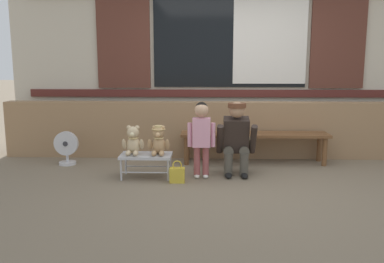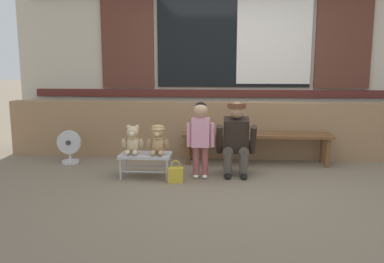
{
  "view_description": "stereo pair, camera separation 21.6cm",
  "coord_description": "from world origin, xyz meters",
  "px_view_note": "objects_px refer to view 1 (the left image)",
  "views": [
    {
      "loc": [
        -0.38,
        -4.63,
        1.42
      ],
      "look_at": [
        -0.55,
        0.51,
        0.55
      ],
      "focal_mm": 37.58,
      "sensor_mm": 36.0,
      "label": 1
    },
    {
      "loc": [
        -0.16,
        -4.62,
        1.42
      ],
      "look_at": [
        -0.55,
        0.51,
        0.55
      ],
      "focal_mm": 37.58,
      "sensor_mm": 36.0,
      "label": 2
    }
  ],
  "objects_px": {
    "teddy_bear_plain": "(133,141)",
    "floor_fan": "(66,148)",
    "small_display_bench": "(146,157)",
    "wooden_bench_long": "(254,138)",
    "teddy_bear_with_hat": "(159,141)",
    "handbag_on_ground": "(177,175)",
    "child_standing": "(201,131)",
    "adult_crouching": "(237,138)"
  },
  "relations": [
    {
      "from": "wooden_bench_long",
      "to": "teddy_bear_with_hat",
      "type": "height_order",
      "value": "teddy_bear_with_hat"
    },
    {
      "from": "small_display_bench",
      "to": "handbag_on_ground",
      "type": "bearing_deg",
      "value": -26.38
    },
    {
      "from": "child_standing",
      "to": "adult_crouching",
      "type": "distance_m",
      "value": 0.49
    },
    {
      "from": "teddy_bear_plain",
      "to": "child_standing",
      "type": "distance_m",
      "value": 0.86
    },
    {
      "from": "floor_fan",
      "to": "small_display_bench",
      "type": "bearing_deg",
      "value": -26.37
    },
    {
      "from": "teddy_bear_plain",
      "to": "teddy_bear_with_hat",
      "type": "relative_size",
      "value": 1.0
    },
    {
      "from": "child_standing",
      "to": "floor_fan",
      "type": "height_order",
      "value": "child_standing"
    },
    {
      "from": "small_display_bench",
      "to": "handbag_on_ground",
      "type": "distance_m",
      "value": 0.48
    },
    {
      "from": "child_standing",
      "to": "handbag_on_ground",
      "type": "height_order",
      "value": "child_standing"
    },
    {
      "from": "small_display_bench",
      "to": "teddy_bear_with_hat",
      "type": "height_order",
      "value": "teddy_bear_with_hat"
    },
    {
      "from": "teddy_bear_plain",
      "to": "teddy_bear_with_hat",
      "type": "distance_m",
      "value": 0.32
    },
    {
      "from": "small_display_bench",
      "to": "teddy_bear_plain",
      "type": "distance_m",
      "value": 0.25
    },
    {
      "from": "small_display_bench",
      "to": "adult_crouching",
      "type": "distance_m",
      "value": 1.18
    },
    {
      "from": "wooden_bench_long",
      "to": "handbag_on_ground",
      "type": "distance_m",
      "value": 1.47
    },
    {
      "from": "adult_crouching",
      "to": "wooden_bench_long",
      "type": "bearing_deg",
      "value": 64.53
    },
    {
      "from": "wooden_bench_long",
      "to": "teddy_bear_with_hat",
      "type": "bearing_deg",
      "value": -148.03
    },
    {
      "from": "child_standing",
      "to": "wooden_bench_long",
      "type": "bearing_deg",
      "value": 46.55
    },
    {
      "from": "small_display_bench",
      "to": "floor_fan",
      "type": "bearing_deg",
      "value": 153.63
    },
    {
      "from": "teddy_bear_with_hat",
      "to": "floor_fan",
      "type": "xyz_separation_m",
      "value": [
        -1.38,
        0.6,
        -0.23
      ]
    },
    {
      "from": "handbag_on_ground",
      "to": "floor_fan",
      "type": "bearing_deg",
      "value": 153.63
    },
    {
      "from": "teddy_bear_plain",
      "to": "floor_fan",
      "type": "bearing_deg",
      "value": 150.36
    },
    {
      "from": "teddy_bear_plain",
      "to": "handbag_on_ground",
      "type": "distance_m",
      "value": 0.7
    },
    {
      "from": "wooden_bench_long",
      "to": "child_standing",
      "type": "bearing_deg",
      "value": -133.45
    },
    {
      "from": "adult_crouching",
      "to": "handbag_on_ground",
      "type": "bearing_deg",
      "value": -153.08
    },
    {
      "from": "teddy_bear_plain",
      "to": "adult_crouching",
      "type": "bearing_deg",
      "value": 7.62
    },
    {
      "from": "handbag_on_ground",
      "to": "small_display_bench",
      "type": "bearing_deg",
      "value": 153.62
    },
    {
      "from": "wooden_bench_long",
      "to": "teddy_bear_with_hat",
      "type": "relative_size",
      "value": 5.78
    },
    {
      "from": "wooden_bench_long",
      "to": "small_display_bench",
      "type": "relative_size",
      "value": 3.28
    },
    {
      "from": "wooden_bench_long",
      "to": "floor_fan",
      "type": "relative_size",
      "value": 4.37
    },
    {
      "from": "adult_crouching",
      "to": "floor_fan",
      "type": "distance_m",
      "value": 2.42
    },
    {
      "from": "wooden_bench_long",
      "to": "adult_crouching",
      "type": "bearing_deg",
      "value": -115.47
    },
    {
      "from": "floor_fan",
      "to": "wooden_bench_long",
      "type": "bearing_deg",
      "value": 4.23
    },
    {
      "from": "small_display_bench",
      "to": "teddy_bear_with_hat",
      "type": "distance_m",
      "value": 0.26
    },
    {
      "from": "teddy_bear_plain",
      "to": "handbag_on_ground",
      "type": "xyz_separation_m",
      "value": [
        0.56,
        -0.2,
        -0.37
      ]
    },
    {
      "from": "child_standing",
      "to": "teddy_bear_plain",
      "type": "bearing_deg",
      "value": -179.39
    },
    {
      "from": "teddy_bear_with_hat",
      "to": "child_standing",
      "type": "distance_m",
      "value": 0.55
    },
    {
      "from": "small_display_bench",
      "to": "floor_fan",
      "type": "xyz_separation_m",
      "value": [
        -1.22,
        0.61,
        -0.03
      ]
    },
    {
      "from": "teddy_bear_with_hat",
      "to": "handbag_on_ground",
      "type": "height_order",
      "value": "teddy_bear_with_hat"
    },
    {
      "from": "teddy_bear_plain",
      "to": "teddy_bear_with_hat",
      "type": "height_order",
      "value": "same"
    },
    {
      "from": "small_display_bench",
      "to": "teddy_bear_plain",
      "type": "xyz_separation_m",
      "value": [
        -0.16,
        0.0,
        0.2
      ]
    },
    {
      "from": "child_standing",
      "to": "adult_crouching",
      "type": "xyz_separation_m",
      "value": [
        0.45,
        0.17,
        -0.11
      ]
    },
    {
      "from": "handbag_on_ground",
      "to": "floor_fan",
      "type": "relative_size",
      "value": 0.57
    }
  ]
}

